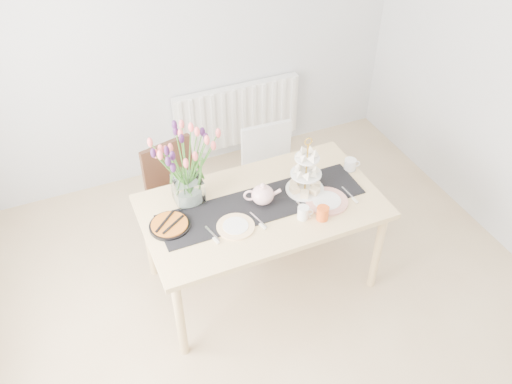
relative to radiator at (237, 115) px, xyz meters
name	(u,v)px	position (x,y,z in m)	size (l,w,h in m)	color
room_shell	(302,207)	(-0.50, -2.19, 0.85)	(4.50, 4.50, 4.50)	tan
radiator	(237,115)	(0.00, 0.00, 0.00)	(1.20, 0.08, 0.60)	white
dining_table	(262,213)	(-0.43, -1.53, 0.22)	(1.60, 0.90, 0.75)	#D8B874
chair_brown	(177,188)	(-0.83, -0.83, 0.04)	(0.51, 0.51, 0.85)	#331D12
chair_white	(271,169)	(-0.07, -0.90, 0.03)	(0.43, 0.43, 0.84)	silver
table_runner	(262,204)	(-0.43, -1.53, 0.30)	(1.40, 0.35, 0.01)	black
tulip_vase	(184,156)	(-0.87, -1.30, 0.67)	(0.67, 0.67, 0.58)	silver
cake_stand	(306,178)	(-0.10, -1.52, 0.41)	(0.26, 0.26, 0.39)	gold
teapot	(263,195)	(-0.42, -1.52, 0.38)	(0.24, 0.20, 0.16)	white
cream_jug	(350,165)	(0.31, -1.43, 0.34)	(0.08, 0.08, 0.08)	white
tart_tin	(170,225)	(-1.06, -1.50, 0.32)	(0.26, 0.26, 0.03)	black
mug_white	(303,213)	(-0.24, -1.76, 0.34)	(0.08, 0.08, 0.09)	white
mug_orange	(323,213)	(-0.13, -1.81, 0.35)	(0.08, 0.08, 0.09)	#E75519
plate_left	(236,227)	(-0.67, -1.67, 0.31)	(0.25, 0.25, 0.01)	white
plate_right	(327,201)	(-0.02, -1.68, 0.31)	(0.29, 0.29, 0.01)	white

